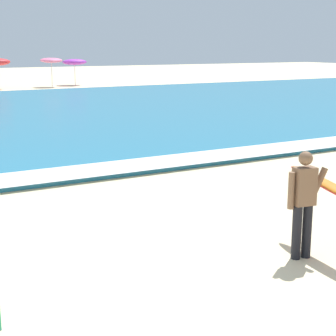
{
  "coord_description": "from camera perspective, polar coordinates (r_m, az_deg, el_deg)",
  "views": [
    {
      "loc": [
        -2.95,
        -6.65,
        3.31
      ],
      "look_at": [
        2.04,
        2.02,
        1.1
      ],
      "focal_mm": 59.33,
      "sensor_mm": 36.0,
      "label": 1
    }
  ],
  "objects": [
    {
      "name": "surfer_with_board",
      "position": [
        9.01,
        14.95,
        -2.66
      ],
      "size": [
        1.12,
        2.34,
        1.73
      ],
      "color": "black",
      "rests_on": "ground"
    },
    {
      "name": "beach_umbrella_8",
      "position": [
        48.82,
        -9.59,
        10.69
      ],
      "size": [
        2.06,
        2.07,
        2.21
      ],
      "color": "beige",
      "rests_on": "ground"
    },
    {
      "name": "beach_umbrella_7",
      "position": [
        47.0,
        -11.91,
        10.77
      ],
      "size": [
        1.8,
        1.82,
        2.38
      ],
      "color": "beige",
      "rests_on": "ground"
    },
    {
      "name": "ground_plane",
      "position": [
        7.99,
        -5.57,
        -12.06
      ],
      "size": [
        160.0,
        160.0,
        0.0
      ],
      "primitive_type": "plane",
      "color": "beige"
    },
    {
      "name": "surf_foam",
      "position": [
        13.89,
        -16.86,
        -1.26
      ],
      "size": [
        120.0,
        1.51,
        0.01
      ],
      "primitive_type": "cube",
      "color": "white",
      "rests_on": "sea"
    }
  ]
}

